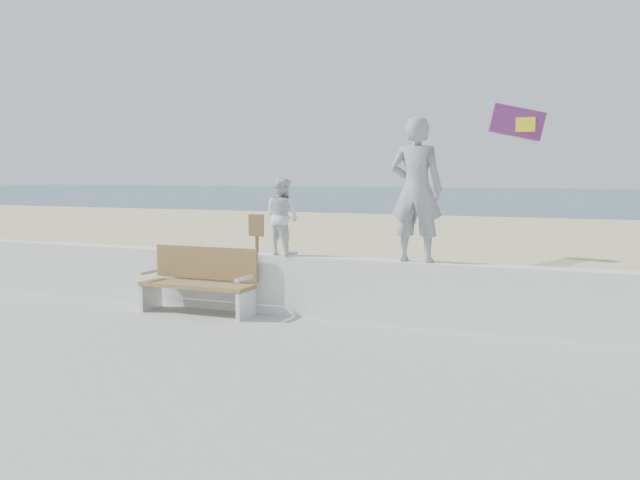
{
  "coord_description": "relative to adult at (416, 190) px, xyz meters",
  "views": [
    {
      "loc": [
        3.99,
        -7.18,
        2.3
      ],
      "look_at": [
        0.2,
        1.8,
        1.35
      ],
      "focal_mm": 38.0,
      "sensor_mm": 36.0,
      "label": 1
    }
  ],
  "objects": [
    {
      "name": "bench",
      "position": [
        -3.26,
        -0.45,
        -1.4
      ],
      "size": [
        1.8,
        0.57,
        1.0
      ],
      "color": "olive",
      "rests_on": "boardwalk"
    },
    {
      "name": "sand",
      "position": [
        -1.57,
        7.0,
        -2.05
      ],
      "size": [
        90.0,
        40.0,
        0.08
      ],
      "primitive_type": "cube",
      "color": "#D0C18B",
      "rests_on": "ground"
    },
    {
      "name": "ground",
      "position": [
        -1.57,
        -2.0,
        -2.09
      ],
      "size": [
        220.0,
        220.0,
        0.0
      ],
      "primitive_type": "plane",
      "color": "#2B4457",
      "rests_on": "ground"
    },
    {
      "name": "adult",
      "position": [
        0.0,
        0.0,
        0.0
      ],
      "size": [
        0.74,
        0.48,
        2.01
      ],
      "primitive_type": "imported",
      "rotation": [
        0.0,
        0.0,
        3.15
      ],
      "color": "gray",
      "rests_on": "seawall"
    },
    {
      "name": "parafoil_kite",
      "position": [
        0.95,
        3.37,
        1.12
      ],
      "size": [
        1.02,
        0.49,
        0.68
      ],
      "color": "red",
      "rests_on": "ground"
    },
    {
      "name": "sign",
      "position": [
        -3.69,
        2.2,
        -1.14
      ],
      "size": [
        0.32,
        0.07,
        1.46
      ],
      "color": "brown",
      "rests_on": "sand"
    },
    {
      "name": "child",
      "position": [
        -2.07,
        0.0,
        -0.42
      ],
      "size": [
        0.67,
        0.59,
        1.17
      ],
      "primitive_type": "imported",
      "rotation": [
        0.0,
        0.0,
        2.84
      ],
      "color": "silver",
      "rests_on": "seawall"
    },
    {
      "name": "seawall",
      "position": [
        -1.57,
        0.0,
        -1.46
      ],
      "size": [
        30.0,
        0.35,
        0.9
      ],
      "primitive_type": "cube",
      "color": "white",
      "rests_on": "boardwalk"
    }
  ]
}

